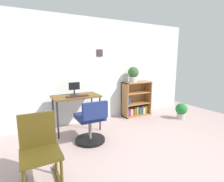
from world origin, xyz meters
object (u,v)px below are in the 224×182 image
office_chair (91,124)px  potted_plant_floor (181,110)px  monitor (74,89)px  desk (76,99)px  bookshelf_low (136,101)px  rocking_chair (40,150)px  potted_plant_on_shelf (133,74)px  keyboard (78,96)px

office_chair → potted_plant_floor: bearing=2.8°
monitor → potted_plant_floor: size_ratio=0.66×
desk → monitor: bearing=91.7°
bookshelf_low → monitor: bearing=-174.5°
office_chair → rocking_chair: (-0.88, -0.69, 0.09)m
desk → bookshelf_low: bookshelf_low is taller
office_chair → bookshelf_low: 1.81m
monitor → potted_plant_on_shelf: (1.51, 0.11, 0.24)m
desk → rocking_chair: 1.58m
rocking_chair → desk: bearing=57.9°
keyboard → potted_plant_on_shelf: (1.51, 0.31, 0.35)m
bookshelf_low → potted_plant_on_shelf: 0.72m
monitor → rocking_chair: monitor is taller
desk → rocking_chair: bearing=-122.1°
office_chair → potted_plant_on_shelf: (1.45, 0.84, 0.75)m
desk → potted_plant_floor: size_ratio=2.38×
keyboard → potted_plant_on_shelf: size_ratio=1.13×
desk → office_chair: bearing=-85.4°
potted_plant_floor → desk: bearing=167.8°
desk → potted_plant_on_shelf: potted_plant_on_shelf is taller
keyboard → potted_plant_floor: bearing=-9.5°
rocking_chair → potted_plant_on_shelf: 2.87m
keyboard → office_chair: 0.66m
monitor → potted_plant_floor: (2.44, -0.61, -0.62)m
rocking_chair → potted_plant_on_shelf: bearing=33.1°
rocking_chair → bookshelf_low: bookshelf_low is taller
monitor → bookshelf_low: 1.70m
desk → potted_plant_floor: 2.53m
potted_plant_on_shelf → desk: bearing=-172.6°
desk → bookshelf_low: 1.67m
desk → office_chair: office_chair is taller
keyboard → monitor: bearing=89.2°
bookshelf_low → rocking_chair: bearing=-147.4°
potted_plant_floor → bookshelf_low: bearing=136.1°
desk → potted_plant_on_shelf: 1.58m
office_chair → desk: bearing=94.6°
monitor → potted_plant_on_shelf: bearing=4.0°
monitor → rocking_chair: size_ratio=0.31×
keyboard → office_chair: office_chair is taller
monitor → office_chair: bearing=-85.8°
desk → keyboard: size_ratio=2.15×
monitor → keyboard: monitor is taller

